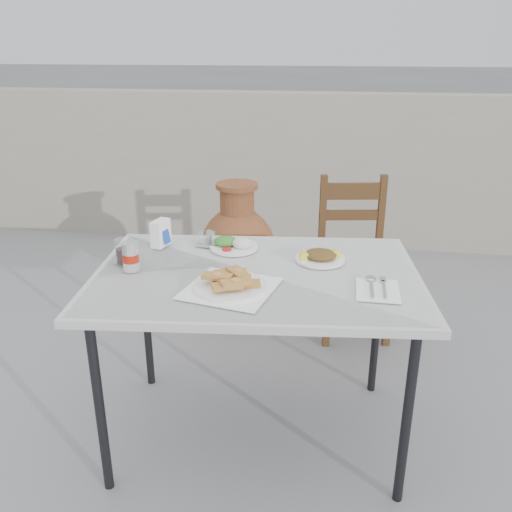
% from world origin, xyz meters
% --- Properties ---
extents(ground, '(80.00, 80.00, 0.00)m').
position_xyz_m(ground, '(0.00, 0.00, 0.00)').
color(ground, slate).
rests_on(ground, ground).
extents(cafe_table, '(1.31, 0.95, 0.75)m').
position_xyz_m(cafe_table, '(0.11, 0.02, 0.70)').
color(cafe_table, black).
rests_on(cafe_table, ground).
extents(pide_plate, '(0.35, 0.35, 0.06)m').
position_xyz_m(pide_plate, '(0.04, -0.14, 0.78)').
color(pide_plate, white).
rests_on(pide_plate, cafe_table).
extents(salad_rice_plate, '(0.20, 0.20, 0.05)m').
position_xyz_m(salad_rice_plate, '(-0.02, 0.26, 0.77)').
color(salad_rice_plate, white).
rests_on(salad_rice_plate, cafe_table).
extents(salad_chopped_plate, '(0.20, 0.20, 0.04)m').
position_xyz_m(salad_chopped_plate, '(0.34, 0.18, 0.76)').
color(salad_chopped_plate, white).
rests_on(salad_chopped_plate, cafe_table).
extents(soda_can, '(0.06, 0.06, 0.11)m').
position_xyz_m(soda_can, '(-0.36, -0.04, 0.80)').
color(soda_can, silver).
rests_on(soda_can, cafe_table).
extents(cola_glass, '(0.07, 0.07, 0.10)m').
position_xyz_m(cola_glass, '(-0.42, 0.03, 0.79)').
color(cola_glass, white).
rests_on(cola_glass, cafe_table).
extents(napkin_holder, '(0.07, 0.10, 0.11)m').
position_xyz_m(napkin_holder, '(-0.33, 0.24, 0.80)').
color(napkin_holder, white).
rests_on(napkin_holder, cafe_table).
extents(condiment_caddy, '(0.10, 0.09, 0.07)m').
position_xyz_m(condiment_caddy, '(-0.14, 0.28, 0.77)').
color(condiment_caddy, silver).
rests_on(condiment_caddy, cafe_table).
extents(cutlery_napkin, '(0.15, 0.21, 0.01)m').
position_xyz_m(cutlery_napkin, '(0.56, -0.06, 0.75)').
color(cutlery_napkin, white).
rests_on(cutlery_napkin, cafe_table).
extents(chair, '(0.45, 0.45, 0.88)m').
position_xyz_m(chair, '(0.51, 1.02, 0.45)').
color(chair, '#36220E').
rests_on(chair, ground).
extents(terracotta_urn, '(0.47, 0.47, 0.81)m').
position_xyz_m(terracotta_urn, '(-0.17, 1.10, 0.38)').
color(terracotta_urn, brown).
rests_on(terracotta_urn, ground).
extents(back_wall, '(6.00, 0.25, 1.20)m').
position_xyz_m(back_wall, '(0.00, 2.50, 0.60)').
color(back_wall, gray).
rests_on(back_wall, ground).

